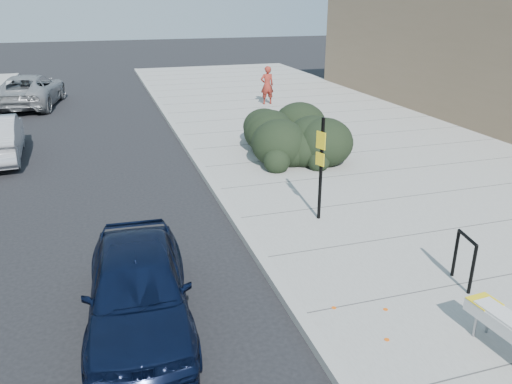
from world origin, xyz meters
TOP-DOWN VIEW (x-y plane):
  - ground at (0.00, 0.00)m, footprint 120.00×120.00m
  - sidewalk_near at (5.60, 5.00)m, footprint 11.20×50.00m
  - curb_near at (0.00, 5.00)m, footprint 0.22×50.00m
  - bike_rack at (3.11, -2.00)m, footprint 0.17×0.65m
  - sign_post at (1.84, 1.42)m, footprint 0.13×0.27m
  - hedge at (3.09, 6.91)m, footprint 3.74×5.09m
  - sedan_navy at (-2.50, -1.24)m, footprint 1.87×4.11m
  - suv_silver at (-6.00, 18.35)m, footprint 3.28×5.87m
  - pedestrian at (5.04, 14.71)m, footprint 0.67×0.44m

SIDE VIEW (x-z plane):
  - ground at x=0.00m, z-range 0.00..0.00m
  - sidewalk_near at x=5.60m, z-range 0.00..0.15m
  - curb_near at x=0.00m, z-range 0.00..0.17m
  - sedan_navy at x=-2.50m, z-range 0.00..1.37m
  - bike_rack at x=3.11m, z-range 0.25..1.21m
  - suv_silver at x=-6.00m, z-range 0.00..1.55m
  - hedge at x=3.09m, z-range 0.15..1.87m
  - pedestrian at x=5.04m, z-range 0.15..1.97m
  - sign_post at x=1.84m, z-range 0.32..2.73m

